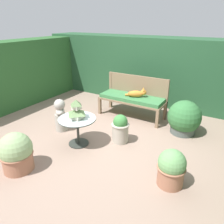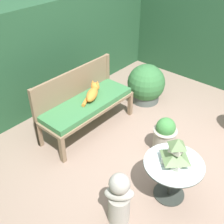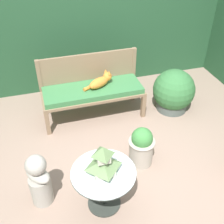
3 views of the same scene
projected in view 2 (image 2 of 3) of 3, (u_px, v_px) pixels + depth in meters
ground at (147, 164)px, 3.68m from camera, size 30.00×30.00×0.00m
foliage_hedge_back at (24, 54)px, 4.54m from camera, size 6.40×0.96×1.67m
garden_bench at (87, 106)px, 4.06m from camera, size 1.48×0.55×0.50m
bench_backrest at (74, 86)px, 4.07m from camera, size 1.48×0.06×0.91m
cat at (93, 93)px, 4.05m from camera, size 0.46×0.29×0.21m
patio_table at (173, 170)px, 3.06m from camera, size 0.66×0.66×0.51m
pagoda_birdhouse at (176, 153)px, 2.91m from camera, size 0.28×0.28×0.34m
garden_bust at (119, 199)px, 2.84m from camera, size 0.32×0.34×0.66m
potted_plant_hedge_corner at (146, 85)px, 4.79m from camera, size 0.64×0.64×0.67m
potted_plant_bench_left at (165, 135)px, 3.76m from camera, size 0.33×0.33×0.53m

